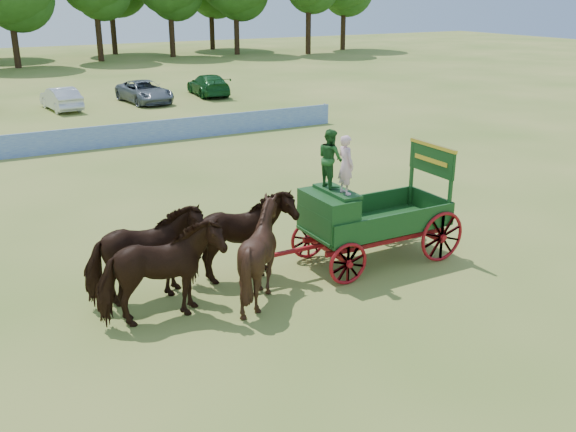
# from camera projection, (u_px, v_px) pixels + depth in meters

# --- Properties ---
(ground) EXTENTS (160.00, 160.00, 0.00)m
(ground) POSITION_uv_depth(u_px,v_px,m) (305.00, 303.00, 14.98)
(ground) COLOR #A99C4C
(ground) RESTS_ON ground
(horse_lead_left) EXTENTS (2.73, 1.29, 2.29)m
(horse_lead_left) POSITION_uv_depth(u_px,v_px,m) (161.00, 273.00, 13.78)
(horse_lead_left) COLOR black
(horse_lead_left) RESTS_ON ground
(horse_lead_right) EXTENTS (2.71, 1.24, 2.29)m
(horse_lead_right) POSITION_uv_depth(u_px,v_px,m) (145.00, 256.00, 14.69)
(horse_lead_right) COLOR black
(horse_lead_right) RESTS_ON ground
(horse_wheel_left) EXTENTS (2.29, 2.09, 2.29)m
(horse_wheel_left) POSITION_uv_depth(u_px,v_px,m) (260.00, 253.00, 14.87)
(horse_wheel_left) COLOR black
(horse_wheel_left) RESTS_ON ground
(horse_wheel_right) EXTENTS (2.77, 1.37, 2.29)m
(horse_wheel_right) POSITION_uv_depth(u_px,v_px,m) (240.00, 238.00, 15.78)
(horse_wheel_right) COLOR black
(horse_wheel_right) RESTS_ON ground
(farm_dray) EXTENTS (6.00, 2.00, 3.64)m
(farm_dray) POSITION_uv_depth(u_px,v_px,m) (353.00, 208.00, 16.56)
(farm_dray) COLOR maroon
(farm_dray) RESTS_ON ground
(sponsor_banner) EXTENTS (26.00, 0.08, 1.05)m
(sponsor_banner) POSITION_uv_depth(u_px,v_px,m) (87.00, 139.00, 29.21)
(sponsor_banner) COLOR #2145B4
(sponsor_banner) RESTS_ON ground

